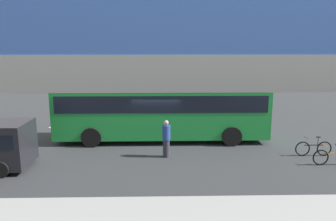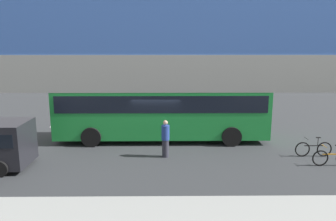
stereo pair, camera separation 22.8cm
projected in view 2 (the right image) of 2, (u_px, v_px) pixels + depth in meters
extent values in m
plane|color=#2D3033|center=(156.00, 141.00, 18.07)|extent=(80.00, 80.00, 0.00)
cube|color=#1E8C38|center=(162.00, 110.00, 18.06)|extent=(11.50, 2.55, 2.86)
cube|color=black|center=(162.00, 101.00, 17.96)|extent=(11.04, 2.59, 0.90)
cube|color=white|center=(162.00, 86.00, 17.80)|extent=(11.27, 2.58, 0.20)
cube|color=black|center=(57.00, 104.00, 17.93)|extent=(0.04, 2.24, 1.20)
cylinder|color=black|center=(91.00, 137.00, 17.01)|extent=(1.04, 0.30, 1.04)
cylinder|color=black|center=(101.00, 125.00, 19.51)|extent=(1.04, 0.30, 1.04)
cylinder|color=black|center=(231.00, 137.00, 17.09)|extent=(1.04, 0.30, 1.04)
cylinder|color=black|center=(223.00, 125.00, 19.59)|extent=(1.04, 0.30, 1.04)
cylinder|color=black|center=(0.00, 169.00, 13.15)|extent=(0.68, 0.22, 0.68)
cylinder|color=black|center=(21.00, 153.00, 15.06)|extent=(0.68, 0.22, 0.68)
torus|color=black|center=(320.00, 158.00, 14.32)|extent=(0.72, 0.06, 0.72)
cube|color=orange|center=(333.00, 154.00, 14.29)|extent=(0.89, 0.04, 0.04)
cylinder|color=orange|center=(324.00, 146.00, 14.21)|extent=(0.02, 0.44, 0.02)
torus|color=black|center=(302.00, 149.00, 15.52)|extent=(0.72, 0.06, 0.72)
torus|color=black|center=(324.00, 149.00, 15.53)|extent=(0.72, 0.06, 0.72)
cube|color=black|center=(314.00, 146.00, 15.49)|extent=(0.89, 0.04, 0.04)
cylinder|color=black|center=(318.00, 142.00, 15.46)|extent=(0.03, 0.03, 0.40)
cube|color=black|center=(318.00, 138.00, 15.42)|extent=(0.20, 0.08, 0.04)
cylinder|color=black|center=(306.00, 138.00, 15.42)|extent=(0.02, 0.44, 0.02)
cylinder|color=#2D2D38|center=(165.00, 148.00, 15.47)|extent=(0.32, 0.32, 0.85)
cylinder|color=navy|center=(165.00, 133.00, 15.31)|extent=(0.38, 0.38, 0.70)
sphere|color=tan|center=(165.00, 123.00, 15.22)|extent=(0.22, 0.22, 0.22)
cube|color=silver|center=(249.00, 126.00, 21.29)|extent=(2.00, 0.20, 0.01)
cube|color=silver|center=(188.00, 127.00, 21.25)|extent=(2.00, 0.20, 0.01)
cube|color=silver|center=(127.00, 127.00, 21.21)|extent=(2.00, 0.20, 0.01)
cube|color=silver|center=(65.00, 127.00, 21.16)|extent=(2.00, 0.20, 0.01)
cube|color=gray|center=(138.00, 67.00, 5.57)|extent=(28.31, 2.60, 0.50)
cube|color=#3359A5|center=(142.00, 24.00, 6.64)|extent=(28.31, 0.08, 1.10)
cube|color=#3359A5|center=(129.00, 12.00, 4.19)|extent=(28.31, 0.08, 1.10)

